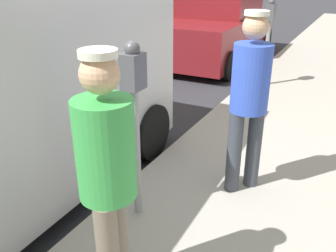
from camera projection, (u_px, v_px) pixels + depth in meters
name	position (u px, v px, depth m)	size (l,w,h in m)	color
ground_plane	(71.00, 162.00, 4.41)	(80.00, 80.00, 0.00)	#2D2D33
parking_meter_near	(134.00, 104.00, 2.86)	(0.14, 0.18, 1.52)	gray
parking_meter_far	(269.00, 28.00, 6.34)	(0.14, 0.18, 1.52)	gray
pedestrian_in_green	(107.00, 172.00, 2.09)	(0.34, 0.34, 1.65)	#726656
pedestrian_in_blue	(249.00, 94.00, 3.26)	(0.34, 0.34, 1.69)	#383D47
parked_sedan_ahead	(217.00, 29.00, 8.98)	(2.01, 4.43, 1.65)	maroon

